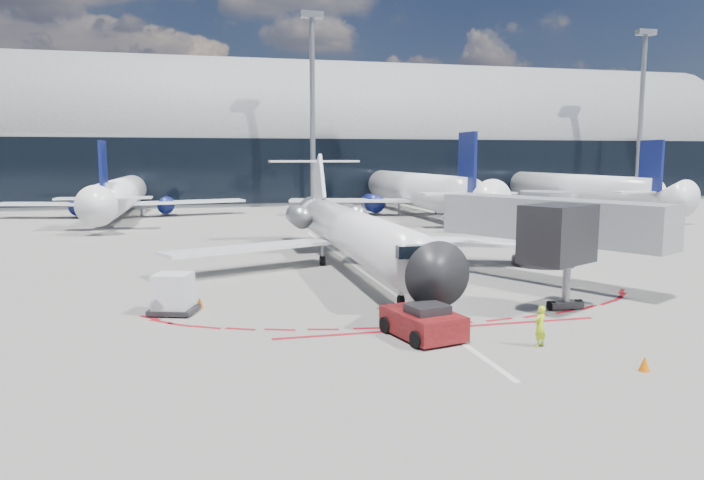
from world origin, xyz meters
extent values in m
plane|color=slate|center=(0.00, 0.00, 0.00)|extent=(260.00, 260.00, 0.00)
cube|color=silver|center=(0.00, 2.00, 0.01)|extent=(0.25, 40.00, 0.01)
cube|color=maroon|center=(0.00, -11.50, 0.01)|extent=(14.00, 0.25, 0.01)
cube|color=#96989B|center=(0.00, 65.00, 5.00)|extent=(150.00, 24.00, 10.00)
cylinder|color=#96989B|center=(0.00, 65.00, 10.00)|extent=(150.00, 24.00, 24.00)
cube|color=black|center=(0.00, 52.95, 5.00)|extent=(150.00, 0.20, 9.00)
cube|color=#96999F|center=(9.00, -4.50, 3.60)|extent=(8.22, 12.61, 2.30)
cube|color=black|center=(5.95, -10.24, 3.60)|extent=(3.86, 3.44, 2.60)
cylinder|color=gray|center=(6.75, -9.84, 1.20)|extent=(0.36, 0.36, 2.40)
cube|color=black|center=(6.75, -9.84, 0.22)|extent=(1.60, 0.60, 0.30)
cylinder|color=#96999F|center=(12.05, 1.24, 2.40)|extent=(3.20, 3.20, 4.80)
cylinder|color=black|center=(12.05, 1.24, 0.25)|extent=(4.00, 4.00, 0.50)
cylinder|color=gray|center=(5.00, 48.00, 12.50)|extent=(0.70, 0.70, 25.00)
cylinder|color=gray|center=(55.00, 48.00, 12.50)|extent=(0.70, 0.70, 25.00)
cylinder|color=white|center=(-0.49, 1.76, 2.38)|extent=(2.73, 22.27, 2.73)
cone|color=black|center=(-0.49, -10.80, 2.38)|extent=(2.73, 2.83, 2.73)
cone|color=white|center=(-0.49, 14.71, 2.38)|extent=(2.73, 3.64, 2.73)
cube|color=black|center=(-0.49, -9.18, 2.94)|extent=(1.72, 1.42, 0.56)
cube|color=white|center=(-6.77, 3.27, 1.47)|extent=(10.84, 6.43, 0.31)
cube|color=white|center=(5.78, 3.27, 1.47)|extent=(10.84, 6.43, 0.31)
cube|color=white|center=(-0.49, 13.70, 4.81)|extent=(0.25, 4.75, 4.83)
cube|color=white|center=(-0.49, 15.83, 6.63)|extent=(7.29, 1.62, 0.16)
cylinder|color=slate|center=(-2.57, 10.66, 2.63)|extent=(1.52, 3.44, 1.52)
cylinder|color=slate|center=(1.58, 10.66, 2.63)|extent=(1.52, 3.44, 1.52)
cylinder|color=black|center=(-0.49, -7.56, 0.28)|extent=(0.22, 0.57, 0.57)
cylinder|color=black|center=(-2.01, 4.29, 0.32)|extent=(0.30, 0.65, 0.65)
cylinder|color=black|center=(1.03, 4.29, 0.32)|extent=(0.30, 0.65, 0.65)
cylinder|color=gray|center=(-0.49, -7.56, 0.56)|extent=(0.18, 0.18, 1.11)
cube|color=#520B0B|center=(-1.20, -12.54, 0.57)|extent=(2.78, 3.70, 0.93)
cube|color=black|center=(-1.12, -12.84, 1.19)|extent=(1.70, 1.54, 0.36)
cylinder|color=gray|center=(-1.72, -10.33, 0.36)|extent=(0.72, 2.64, 0.10)
cylinder|color=black|center=(-1.89, -13.87, 0.33)|extent=(0.44, 0.71, 0.66)
cylinder|color=black|center=(0.02, -13.42, 0.33)|extent=(0.44, 0.71, 0.66)
cylinder|color=black|center=(-2.42, -11.66, 0.33)|extent=(0.44, 0.71, 0.66)
cylinder|color=black|center=(-0.50, -11.21, 0.33)|extent=(0.44, 0.71, 0.66)
imported|color=#D1F619|center=(2.60, -14.75, 0.78)|extent=(0.67, 0.58, 1.57)
cube|color=black|center=(-10.85, -6.49, 0.18)|extent=(2.37, 2.19, 0.21)
cube|color=white|center=(-10.85, -6.49, 1.05)|extent=(1.94, 1.88, 1.56)
cylinder|color=black|center=(-11.79, -6.85, 0.10)|extent=(0.15, 0.22, 0.20)
cylinder|color=black|center=(-10.31, -7.34, 0.10)|extent=(0.15, 0.22, 0.20)
cylinder|color=black|center=(-11.39, -5.64, 0.10)|extent=(0.15, 0.22, 0.20)
cylinder|color=black|center=(-9.91, -6.13, 0.10)|extent=(0.15, 0.22, 0.20)
cone|color=orange|center=(-9.71, -5.65, 0.25)|extent=(0.37, 0.37, 0.51)
cone|color=orange|center=(4.58, -17.96, 0.26)|extent=(0.37, 0.37, 0.51)
camera|label=1|loc=(-9.42, -35.11, 7.03)|focal=32.00mm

